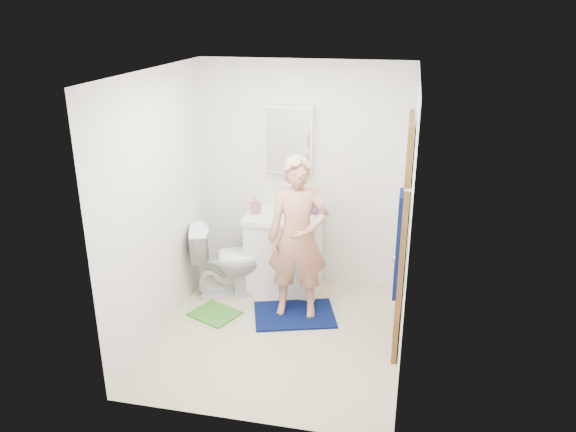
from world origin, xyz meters
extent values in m
cube|color=beige|center=(0.00, 0.00, -0.01)|extent=(2.20, 2.40, 0.02)
cube|color=white|center=(0.00, 0.00, 2.41)|extent=(2.20, 2.40, 0.02)
cube|color=white|center=(0.00, 1.21, 1.20)|extent=(2.20, 0.02, 2.40)
cube|color=white|center=(0.00, -1.21, 1.20)|extent=(2.20, 0.02, 2.40)
cube|color=white|center=(-1.11, 0.00, 1.20)|extent=(0.02, 2.40, 2.40)
cube|color=white|center=(1.11, 0.00, 1.20)|extent=(0.02, 2.40, 2.40)
cube|color=white|center=(-0.15, 0.91, 0.40)|extent=(0.75, 0.55, 0.80)
cube|color=white|center=(-0.15, 0.91, 0.83)|extent=(0.79, 0.59, 0.05)
cylinder|color=white|center=(-0.15, 0.91, 0.84)|extent=(0.40, 0.40, 0.03)
cylinder|color=silver|center=(-0.15, 1.09, 0.91)|extent=(0.03, 0.03, 0.12)
cube|color=white|center=(-0.15, 1.14, 1.60)|extent=(0.50, 0.12, 0.70)
cube|color=white|center=(-0.15, 1.08, 1.60)|extent=(0.46, 0.01, 0.66)
cube|color=brown|center=(1.07, 0.15, 1.02)|extent=(0.05, 0.80, 2.05)
sphere|color=gold|center=(1.03, -0.17, 0.95)|extent=(0.07, 0.07, 0.07)
cube|color=#08144E|center=(1.03, -0.57, 1.25)|extent=(0.03, 0.24, 0.80)
cylinder|color=silver|center=(1.07, -0.57, 1.67)|extent=(0.06, 0.02, 0.02)
imported|color=white|center=(-0.71, 0.68, 0.39)|extent=(0.87, 0.67, 0.78)
cube|color=#08144E|center=(0.07, 0.36, 0.01)|extent=(0.91, 0.77, 0.02)
cube|color=#439431|center=(-0.71, 0.21, 0.01)|extent=(0.55, 0.51, 0.02)
imported|color=#C65C7C|center=(-0.45, 0.89, 0.94)|extent=(0.11, 0.11, 0.18)
imported|color=#7F3E89|center=(0.15, 1.02, 0.90)|extent=(0.15, 0.15, 0.11)
imported|color=tan|center=(0.09, 0.40, 0.82)|extent=(0.62, 0.43, 1.60)
camera|label=1|loc=(1.04, -4.42, 2.88)|focal=35.00mm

